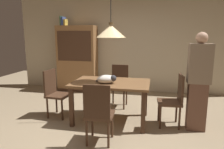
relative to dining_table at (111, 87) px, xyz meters
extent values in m
plane|color=#998466|center=(-0.03, -0.36, -0.65)|extent=(10.00, 10.00, 0.00)
cube|color=beige|center=(-0.03, 2.29, 0.80)|extent=(6.40, 0.10, 2.90)
cube|color=brown|center=(0.00, 0.00, 0.08)|extent=(1.40, 0.90, 0.04)
cube|color=#472D1E|center=(-0.62, -0.39, -0.29)|extent=(0.07, 0.07, 0.71)
cube|color=#472D1E|center=(0.62, -0.39, -0.29)|extent=(0.07, 0.07, 0.71)
cube|color=#472D1E|center=(-0.62, 0.39, -0.29)|extent=(0.07, 0.07, 0.71)
cube|color=#472D1E|center=(0.62, 0.39, -0.29)|extent=(0.07, 0.07, 0.71)
cube|color=#472D1E|center=(1.05, 0.00, -0.22)|extent=(0.42, 0.42, 0.04)
cube|color=#40291B|center=(1.23, 0.01, 0.04)|extent=(0.06, 0.38, 0.48)
cylinder|color=#472D1E|center=(0.88, 0.15, -0.44)|extent=(0.04, 0.04, 0.41)
cylinder|color=#472D1E|center=(0.90, -0.17, -0.44)|extent=(0.04, 0.04, 0.41)
cylinder|color=#472D1E|center=(1.20, 0.17, -0.44)|extent=(0.04, 0.04, 0.41)
cylinder|color=#472D1E|center=(1.22, -0.15, -0.44)|extent=(0.04, 0.04, 0.41)
cube|color=#472D1E|center=(-1.05, 0.00, -0.22)|extent=(0.43, 0.43, 0.04)
cube|color=#40291B|center=(-1.23, 0.02, 0.04)|extent=(0.07, 0.38, 0.48)
cylinder|color=#472D1E|center=(-0.91, -0.17, -0.44)|extent=(0.04, 0.04, 0.41)
cylinder|color=#472D1E|center=(-0.88, 0.14, -0.44)|extent=(0.04, 0.04, 0.41)
cylinder|color=#472D1E|center=(-1.22, -0.14, -0.44)|extent=(0.04, 0.04, 0.41)
cylinder|color=#472D1E|center=(-1.19, 0.17, -0.44)|extent=(0.04, 0.04, 0.41)
cube|color=#472D1E|center=(0.00, 0.80, -0.22)|extent=(0.42, 0.42, 0.04)
cube|color=#40291B|center=(0.01, 0.98, 0.04)|extent=(0.38, 0.05, 0.48)
cylinder|color=#472D1E|center=(-0.17, 0.65, -0.44)|extent=(0.04, 0.04, 0.41)
cylinder|color=#472D1E|center=(0.15, 0.63, -0.44)|extent=(0.04, 0.04, 0.41)
cylinder|color=#472D1E|center=(-0.15, 0.97, -0.44)|extent=(0.04, 0.04, 0.41)
cylinder|color=#472D1E|center=(0.17, 0.95, -0.44)|extent=(0.04, 0.04, 0.41)
cube|color=#472D1E|center=(0.00, -0.80, -0.22)|extent=(0.41, 0.41, 0.04)
cube|color=#40291B|center=(0.01, -0.98, 0.04)|extent=(0.38, 0.05, 0.48)
cylinder|color=#472D1E|center=(0.15, -0.63, -0.44)|extent=(0.04, 0.04, 0.41)
cylinder|color=#472D1E|center=(-0.17, -0.65, -0.44)|extent=(0.04, 0.04, 0.41)
cylinder|color=#472D1E|center=(0.17, -0.95, -0.44)|extent=(0.04, 0.04, 0.41)
cylinder|color=#472D1E|center=(-0.15, -0.97, -0.44)|extent=(0.04, 0.04, 0.41)
ellipsoid|color=silver|center=(-0.05, -0.12, 0.18)|extent=(0.39, 0.32, 0.15)
sphere|color=#333338|center=(0.07, -0.14, 0.20)|extent=(0.11, 0.11, 0.11)
cylinder|color=#333338|center=(-0.17, -0.06, 0.13)|extent=(0.18, 0.04, 0.04)
cone|color=beige|center=(0.00, 0.00, 1.01)|extent=(0.52, 0.52, 0.22)
cylinder|color=#513D23|center=(0.00, 0.00, 1.14)|extent=(0.08, 0.08, 0.04)
cube|color=olive|center=(-1.40, 1.96, 0.28)|extent=(1.10, 0.44, 1.85)
cube|color=#472D1E|center=(-1.40, 1.73, 0.65)|extent=(0.97, 0.01, 0.81)
cube|color=#472D1E|center=(-1.40, 1.96, -0.61)|extent=(1.12, 0.45, 0.08)
cube|color=#427A4C|center=(-1.83, 1.96, 1.33)|extent=(0.03, 0.20, 0.26)
cube|color=#384C93|center=(-1.77, 1.96, 1.32)|extent=(0.06, 0.24, 0.24)
cube|color=gold|center=(-1.71, 1.96, 1.29)|extent=(0.04, 0.20, 0.18)
cube|color=brown|center=(1.49, -0.07, -0.24)|extent=(0.30, 0.20, 0.82)
cube|color=#84705B|center=(1.49, -0.07, 0.49)|extent=(0.36, 0.22, 0.65)
sphere|color=tan|center=(1.49, -0.07, 0.90)|extent=(0.19, 0.19, 0.19)
camera|label=1|loc=(0.76, -3.59, 0.95)|focal=33.04mm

